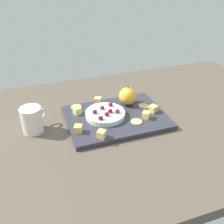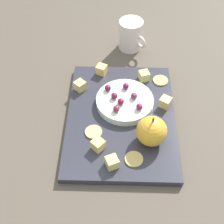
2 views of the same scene
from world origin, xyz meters
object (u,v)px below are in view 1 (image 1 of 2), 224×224
at_px(serving_dish, 105,114).
at_px(grape_2, 102,108).
at_px(apple_whole, 128,96).
at_px(cheese_cube_4, 153,109).
at_px(cracker_2, 144,106).
at_px(grape_0, 101,118).
at_px(grape_1, 110,104).
at_px(platter, 116,118).
at_px(cheese_cube_3, 78,129).
at_px(grape_5, 117,111).
at_px(cheese_cube_1, 146,115).
at_px(cheese_cube_0, 102,134).
at_px(cheese_cube_2, 77,111).
at_px(grape_6, 107,114).
at_px(cup, 32,120).
at_px(cheese_cube_5, 98,100).
at_px(grape_4, 95,112).
at_px(cracker_0, 76,107).
at_px(grape_3, 110,111).
at_px(cracker_1, 136,122).

relative_size(serving_dish, grape_2, 8.23).
bearing_deg(apple_whole, cheese_cube_4, 128.68).
relative_size(cracker_2, grape_0, 2.32).
bearing_deg(cracker_2, grape_1, -6.24).
relative_size(platter, grape_2, 20.32).
distance_m(cheese_cube_3, cheese_cube_4, 0.32).
height_order(cheese_cube_4, grape_5, grape_5).
distance_m(cheese_cube_3, cracker_2, 0.31).
bearing_deg(cheese_cube_4, cheese_cube_1, 35.73).
xyz_separation_m(cheese_cube_0, cheese_cube_2, (0.04, -0.18, 0.00)).
distance_m(cheese_cube_3, grape_6, 0.13).
height_order(grape_1, cup, cup).
xyz_separation_m(cheese_cube_2, cheese_cube_5, (-0.10, -0.05, 0.00)).
height_order(cheese_cube_4, grape_4, grape_4).
xyz_separation_m(cheese_cube_2, cracker_0, (-0.01, -0.05, -0.01)).
xyz_separation_m(platter, cheese_cube_4, (-0.15, 0.02, 0.02)).
bearing_deg(cracker_0, serving_dish, 131.68).
xyz_separation_m(grape_3, grape_5, (-0.02, 0.01, 0.00)).
relative_size(cheese_cube_2, grape_3, 1.43).
xyz_separation_m(serving_dish, grape_2, (0.00, -0.02, 0.02)).
relative_size(cheese_cube_2, grape_6, 1.43).
bearing_deg(apple_whole, cheese_cube_5, -21.42).
bearing_deg(cracker_2, grape_5, 18.18).
relative_size(serving_dish, cracker_1, 3.55).
xyz_separation_m(cheese_cube_3, grape_5, (-0.16, -0.05, 0.01)).
xyz_separation_m(serving_dish, cracker_0, (0.09, -0.10, -0.01)).
bearing_deg(cheese_cube_3, cracker_2, -163.16).
height_order(grape_5, cup, cup).
bearing_deg(cheese_cube_5, cheese_cube_0, 76.49).
height_order(cheese_cube_1, grape_4, grape_4).
bearing_deg(grape_1, grape_3, 70.56).
xyz_separation_m(cheese_cube_0, cracker_2, (-0.23, -0.15, -0.01)).
bearing_deg(cracker_0, cracker_2, 163.01).
height_order(cheese_cube_4, cheese_cube_5, same).
height_order(cheese_cube_0, grape_3, grape_3).
height_order(cheese_cube_1, cracker_1, cheese_cube_1).
bearing_deg(cracker_0, cheese_cube_4, 154.99).
distance_m(cheese_cube_1, grape_2, 0.17).
bearing_deg(cup, grape_0, 164.67).
relative_size(cheese_cube_4, cracker_0, 0.62).
distance_m(cheese_cube_3, cracker_0, 0.17).
relative_size(grape_2, grape_6, 1.00).
bearing_deg(grape_2, grape_3, 122.16).
height_order(cheese_cube_0, grape_2, grape_2).
xyz_separation_m(cheese_cube_5, grape_4, (0.04, 0.11, 0.01)).
distance_m(platter, grape_5, 0.04).
relative_size(cheese_cube_2, cup, 0.28).
bearing_deg(grape_3, grape_1, -109.44).
relative_size(cheese_cube_0, grape_0, 1.43).
bearing_deg(cracker_1, cheese_cube_5, -62.84).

